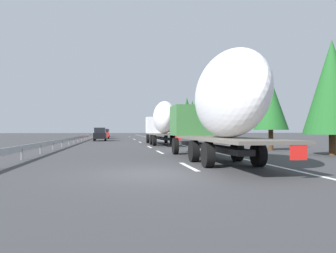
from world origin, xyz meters
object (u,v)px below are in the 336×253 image
Objects in this scene: truck_lead at (162,121)px; car_red_compact at (104,134)px; car_black_suv at (100,134)px; truck_trailing at (219,104)px; car_white_van at (106,133)px; road_sign at (167,127)px.

car_red_compact is (26.11, 7.04, -1.57)m from truck_lead.
car_black_suv is (13.62, 7.12, -1.53)m from truck_lead.
car_white_van is (60.07, 7.20, -1.84)m from truck_trailing.
car_white_van reaches higher than car_red_compact.
car_white_van is at bearing 9.92° from truck_lead.
car_red_compact is at bearing -179.41° from car_white_van.
car_black_suv is at bearing 27.61° from truck_lead.
truck_lead is at bearing -164.90° from car_red_compact.
car_black_suv is at bearing 106.53° from road_sign.
truck_trailing reaches higher than car_black_suv.
truck_lead is 2.62× the size of car_white_van.
truck_trailing is 2.94× the size of car_white_van.
truck_lead is 4.14× the size of road_sign.
car_black_suv is 0.97× the size of car_red_compact.
truck_lead is 41.82m from car_white_van.
car_black_suv is 12.49m from car_red_compact.
car_white_van is 1.58× the size of road_sign.
truck_lead is 16.95m from road_sign.
road_sign is at bearing -132.98° from car_red_compact.
car_black_suv is 10.72m from road_sign.
truck_trailing is at bearing 175.02° from road_sign.
truck_trailing reaches higher than car_red_compact.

